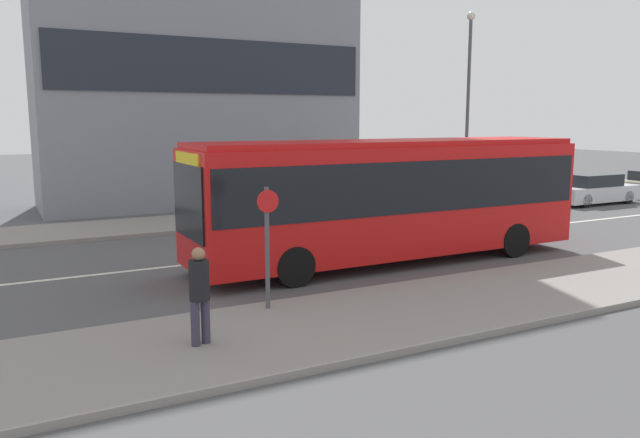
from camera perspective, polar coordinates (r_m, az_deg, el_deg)
The scene contains 10 objects.
ground_plane at distance 17.73m, azimuth -4.80°, elevation -3.38°, with size 120.00×120.00×0.00m, color #4F4F51.
sidewalk_near at distance 12.39m, azimuth 6.72°, elevation -8.63°, with size 44.00×3.50×0.13m.
sidewalk_far at distance 23.50m, azimuth -10.78°, elevation -0.25°, with size 44.00×3.50×0.13m.
lane_centerline at distance 17.73m, azimuth -4.80°, elevation -3.37°, with size 41.80×0.16×0.01m.
city_bus at distance 16.79m, azimuth 6.44°, elevation 2.42°, with size 11.03×2.58×3.28m.
parked_car_0 at distance 27.23m, azimuth 16.34°, elevation 1.99°, with size 4.09×1.89×1.30m.
parked_car_1 at distance 31.09m, azimuth 23.68°, elevation 2.48°, with size 4.46×1.72×1.37m.
pedestrian_near_stop at distance 10.47m, azimuth -10.96°, elevation -6.40°, with size 0.34×0.34×1.64m.
bus_stop_sign at distance 12.15m, azimuth -4.84°, elevation -1.72°, with size 0.44×0.12×2.41m.
street_lamp at distance 27.81m, azimuth 13.41°, elevation 11.28°, with size 0.36×0.36×8.14m.
Camera 1 is at (-6.73, -15.95, 3.83)m, focal length 35.00 mm.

